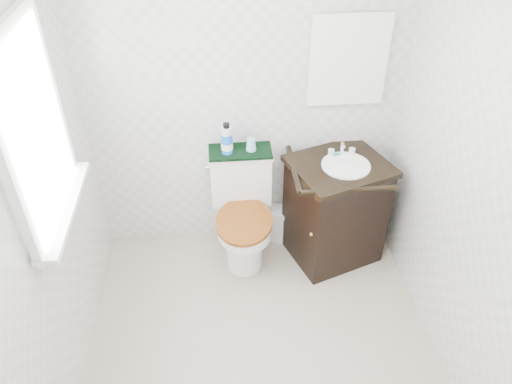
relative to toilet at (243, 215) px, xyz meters
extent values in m
plane|color=#B2A38F|center=(0.05, -0.97, -0.37)|extent=(2.40, 2.40, 0.00)
plane|color=silver|center=(0.05, 0.23, 0.83)|extent=(2.40, 0.00, 2.40)
plane|color=silver|center=(-1.05, -0.97, 0.83)|extent=(0.00, 2.40, 2.40)
plane|color=silver|center=(1.15, -0.97, 0.83)|extent=(0.00, 2.40, 2.40)
cube|color=white|center=(-1.02, -0.72, 1.18)|extent=(0.02, 0.70, 0.90)
cube|color=silver|center=(0.73, 0.21, 1.08)|extent=(0.50, 0.02, 0.60)
cylinder|color=white|center=(0.00, -0.15, -0.16)|extent=(0.27, 0.27, 0.41)
cube|color=white|center=(0.00, 0.10, -0.16)|extent=(0.27, 0.28, 0.41)
cube|color=white|center=(0.00, 0.12, 0.24)|extent=(0.43, 0.18, 0.39)
cube|color=white|center=(0.00, 0.12, 0.45)|extent=(0.45, 0.20, 0.03)
cylinder|color=white|center=(0.00, -0.19, 0.05)|extent=(0.39, 0.39, 0.08)
cylinder|color=brown|center=(0.00, -0.19, 0.10)|extent=(0.45, 0.45, 0.03)
cube|color=black|center=(0.68, -0.06, 0.02)|extent=(0.74, 0.68, 0.78)
cube|color=black|center=(0.68, -0.06, 0.43)|extent=(0.79, 0.73, 0.04)
cylinder|color=white|center=(0.71, -0.09, 0.46)|extent=(0.33, 0.33, 0.01)
ellipsoid|color=white|center=(0.71, -0.09, 0.40)|extent=(0.29, 0.29, 0.14)
cylinder|color=silver|center=(0.71, 0.05, 0.50)|extent=(0.02, 0.02, 0.10)
cube|color=silver|center=(0.28, 0.13, -0.24)|extent=(0.21, 0.19, 0.26)
cube|color=silver|center=(0.28, 0.13, -0.09)|extent=(0.24, 0.21, 0.03)
cube|color=black|center=(0.00, 0.12, 0.48)|extent=(0.44, 0.22, 0.02)
cylinder|color=blue|center=(-0.09, 0.11, 0.56)|extent=(0.08, 0.08, 0.15)
cylinder|color=silver|center=(-0.09, 0.11, 0.66)|extent=(0.08, 0.08, 0.05)
cylinder|color=black|center=(-0.09, 0.11, 0.70)|extent=(0.04, 0.04, 0.03)
cone|color=#8EC5E9|center=(0.08, 0.12, 0.53)|extent=(0.07, 0.07, 0.09)
ellipsoid|color=#1A7F7B|center=(0.66, 0.04, 0.47)|extent=(0.08, 0.05, 0.02)
camera|label=1|loc=(-0.16, -2.84, 2.36)|focal=35.00mm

